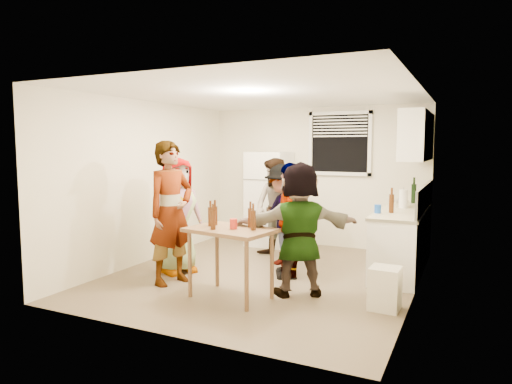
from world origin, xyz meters
The scene contains 23 objects.
room centered at (0.00, 0.00, 0.00)m, with size 4.00×4.50×2.50m, color white, non-canonical shape.
window centered at (0.45, 2.21, 1.85)m, with size 1.12×0.10×1.06m, color white, non-canonical shape.
refrigerator centered at (-0.75, 1.88, 0.85)m, with size 0.70×0.70×1.70m, color white.
counter_lower centered at (1.70, 1.15, 0.43)m, with size 0.60×2.20×0.86m, color white.
countertop centered at (1.70, 1.15, 0.88)m, with size 0.64×2.22×0.04m, color beige.
backsplash centered at (1.99, 1.15, 1.08)m, with size 0.03×2.20×0.36m, color #B4AFA5.
upper_cabinets centered at (1.83, 1.35, 1.95)m, with size 0.34×1.60×0.70m, color white.
kettle centered at (1.65, 1.37, 0.90)m, with size 0.22×0.19×0.19m, color silver, non-canonical shape.
paper_towel centered at (1.68, 1.24, 0.90)m, with size 0.13×0.13×0.27m, color white.
wine_bottle centered at (1.75, 1.91, 0.90)m, with size 0.08×0.08×0.31m, color black.
beer_bottle_counter centered at (1.60, 0.67, 0.90)m, with size 0.07×0.07×0.25m, color #47230C.
blue_cup centered at (1.44, 0.55, 0.90)m, with size 0.09×0.09×0.12m, color blue.
picture_frame centered at (1.92, 1.54, 0.98)m, with size 0.02×0.20×0.17m, color #F3F064.
trash_bin centered at (1.76, -0.63, 0.25)m, with size 0.32×0.32×0.47m, color silver.
serving_table centered at (0.03, -1.03, 0.00)m, with size 1.00×0.66×0.84m, color brown, non-canonical shape.
beer_bottle_table centered at (-0.12, -1.17, 0.84)m, with size 0.06×0.06×0.22m, color #47230C.
red_cup centered at (0.07, -1.04, 0.84)m, with size 0.09×0.09×0.12m, color red.
guest_grey centered at (-1.20, -0.36, 0.00)m, with size 0.81×1.65×0.53m, color #979797.
guest_stripe centered at (-0.96, -0.83, 0.00)m, with size 0.68×1.88×0.45m, color #141933.
guest_back_left centered at (-0.24, 0.97, 0.00)m, with size 0.79×1.62×0.61m, color #523525.
guest_back_right centered at (0.03, 0.63, 0.00)m, with size 1.00×1.54×0.57m, color #404045.
guest_black centered at (0.34, 0.11, 0.00)m, with size 0.93×1.59×0.39m, color black.
guest_orange centered at (0.72, -0.57, 0.00)m, with size 1.51×1.62×0.48m, color #C88B43.
Camera 1 is at (2.57, -5.69, 1.81)m, focal length 32.00 mm.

